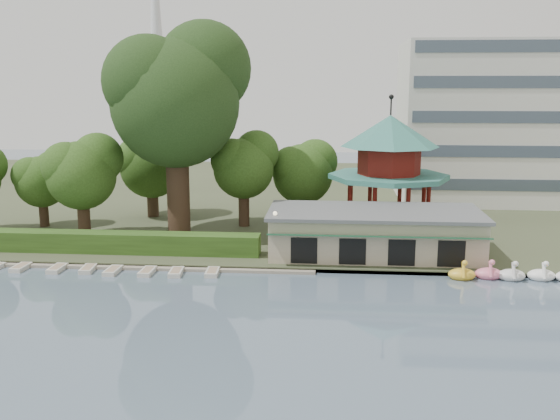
# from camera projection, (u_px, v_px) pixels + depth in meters

# --- Properties ---
(ground_plane) EXTENTS (220.00, 220.00, 0.00)m
(ground_plane) POSITION_uv_depth(u_px,v_px,m) (217.00, 361.00, 34.71)
(ground_plane) COLOR slate
(ground_plane) RESTS_ON ground
(shore) EXTENTS (220.00, 70.00, 0.40)m
(shore) POSITION_uv_depth(u_px,v_px,m) (286.00, 195.00, 85.47)
(shore) COLOR #424930
(shore) RESTS_ON ground
(embankment) EXTENTS (220.00, 0.60, 0.30)m
(embankment) POSITION_uv_depth(u_px,v_px,m) (255.00, 269.00, 51.58)
(embankment) COLOR gray
(embankment) RESTS_ON ground
(dock) EXTENTS (34.00, 1.60, 0.24)m
(dock) POSITION_uv_depth(u_px,v_px,m) (114.00, 266.00, 52.48)
(dock) COLOR gray
(dock) RESTS_ON ground
(boathouse) EXTENTS (18.60, 9.39, 3.90)m
(boathouse) POSITION_uv_depth(u_px,v_px,m) (374.00, 232.00, 54.89)
(boathouse) COLOR tan
(boathouse) RESTS_ON shore
(pavilion) EXTENTS (12.40, 12.40, 13.50)m
(pavilion) POSITION_uv_depth(u_px,v_px,m) (389.00, 161.00, 63.50)
(pavilion) COLOR tan
(pavilion) RESTS_ON shore
(office_building) EXTENTS (38.00, 18.00, 20.00)m
(office_building) POSITION_uv_depth(u_px,v_px,m) (545.00, 128.00, 77.97)
(office_building) COLOR silver
(office_building) RESTS_ON shore
(broadcast_tower) EXTENTS (8.00, 8.00, 96.00)m
(broadcast_tower) POSITION_uv_depth(u_px,v_px,m) (156.00, 13.00, 168.20)
(broadcast_tower) COLOR silver
(broadcast_tower) RESTS_ON ground
(hedge) EXTENTS (30.00, 2.00, 1.80)m
(hedge) POSITION_uv_depth(u_px,v_px,m) (93.00, 242.00, 55.71)
(hedge) COLOR #31541B
(hedge) RESTS_ON shore
(lamp_post) EXTENTS (0.36, 0.36, 4.28)m
(lamp_post) POSITION_uv_depth(u_px,v_px,m) (275.00, 227.00, 52.49)
(lamp_post) COLOR black
(lamp_post) RESTS_ON shore
(big_tree) EXTENTS (13.74, 12.80, 20.95)m
(big_tree) POSITION_uv_depth(u_px,v_px,m) (177.00, 92.00, 60.14)
(big_tree) COLOR #3A281C
(big_tree) RESTS_ON shore
(small_trees) EXTENTS (39.90, 17.05, 10.14)m
(small_trees) POSITION_uv_depth(u_px,v_px,m) (151.00, 168.00, 65.52)
(small_trees) COLOR #3A281C
(small_trees) RESTS_ON shore
(swan_boats) EXTENTS (12.86, 2.17, 1.92)m
(swan_boats) POSITION_uv_depth(u_px,v_px,m) (529.00, 275.00, 49.03)
(swan_boats) COLOR yellow
(swan_boats) RESTS_ON ground
(moored_rowboats) EXTENTS (24.52, 2.75, 0.36)m
(moored_rowboats) POSITION_uv_depth(u_px,v_px,m) (70.00, 269.00, 51.37)
(moored_rowboats) COLOR beige
(moored_rowboats) RESTS_ON ground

